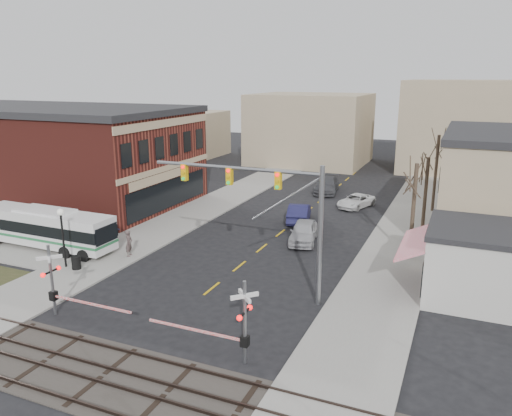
% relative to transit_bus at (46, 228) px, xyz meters
% --- Properties ---
extents(ground, '(160.00, 160.00, 0.00)m').
position_rel_transit_bus_xyz_m(ground, '(14.75, -3.63, -1.65)').
color(ground, black).
rests_on(ground, ground).
extents(sidewalk_west, '(5.00, 60.00, 0.12)m').
position_rel_transit_bus_xyz_m(sidewalk_west, '(5.25, 16.37, -1.59)').
color(sidewalk_west, gray).
rests_on(sidewalk_west, ground).
extents(sidewalk_east, '(5.00, 60.00, 0.12)m').
position_rel_transit_bus_xyz_m(sidewalk_east, '(24.25, 16.37, -1.59)').
color(sidewalk_east, gray).
rests_on(sidewalk_east, ground).
extents(ballast_strip, '(160.00, 5.00, 0.06)m').
position_rel_transit_bus_xyz_m(ballast_strip, '(14.75, -11.63, -1.62)').
color(ballast_strip, '#332D28').
rests_on(ballast_strip, ground).
extents(rail_tracks, '(160.00, 3.91, 0.14)m').
position_rel_transit_bus_xyz_m(rail_tracks, '(14.75, -11.63, -1.53)').
color(rail_tracks, '#2D231E').
rests_on(rail_tracks, ground).
extents(brick_building, '(30.40, 15.40, 9.60)m').
position_rel_transit_bus_xyz_m(brick_building, '(-12.23, 12.37, 3.16)').
color(brick_building, maroon).
rests_on(brick_building, ground).
extents(awning_shop, '(9.74, 6.20, 4.30)m').
position_rel_transit_bus_xyz_m(awning_shop, '(30.72, 3.37, 0.51)').
color(awning_shop, beige).
rests_on(awning_shop, ground).
extents(tree_east_a, '(0.28, 0.28, 6.75)m').
position_rel_transit_bus_xyz_m(tree_east_a, '(25.25, 8.37, 1.84)').
color(tree_east_a, '#382B21').
rests_on(tree_east_a, sidewalk_east).
extents(tree_east_b, '(0.28, 0.28, 6.30)m').
position_rel_transit_bus_xyz_m(tree_east_b, '(25.55, 14.37, 1.62)').
color(tree_east_b, '#382B21').
rests_on(tree_east_b, sidewalk_east).
extents(tree_east_c, '(0.28, 0.28, 7.20)m').
position_rel_transit_bus_xyz_m(tree_east_c, '(25.75, 22.37, 2.07)').
color(tree_east_c, '#382B21').
rests_on(tree_east_c, sidewalk_east).
extents(transit_bus, '(11.28, 2.58, 2.90)m').
position_rel_transit_bus_xyz_m(transit_bus, '(0.00, 0.00, 0.00)').
color(transit_bus, silver).
rests_on(transit_bus, ground).
extents(traffic_signal_mast, '(10.52, 0.30, 8.00)m').
position_rel_transit_bus_xyz_m(traffic_signal_mast, '(18.45, -1.12, 4.12)').
color(traffic_signal_mast, gray).
rests_on(traffic_signal_mast, ground).
extents(rr_crossing_west, '(5.60, 1.36, 4.00)m').
position_rel_transit_bus_xyz_m(rr_crossing_west, '(8.91, -7.98, 0.32)').
color(rr_crossing_west, gray).
rests_on(rr_crossing_west, ground).
extents(rr_crossing_east, '(5.60, 1.36, 4.00)m').
position_rel_transit_bus_xyz_m(rr_crossing_east, '(19.55, -8.24, 0.32)').
color(rr_crossing_east, gray).
rests_on(rr_crossing_east, ground).
extents(street_lamp, '(0.44, 0.44, 4.05)m').
position_rel_transit_bus_xyz_m(street_lamp, '(4.11, -2.56, 1.39)').
color(street_lamp, black).
rests_on(street_lamp, sidewalk_west).
extents(trash_bin, '(0.60, 0.60, 0.89)m').
position_rel_transit_bus_xyz_m(trash_bin, '(5.07, -2.59, -1.09)').
color(trash_bin, black).
rests_on(trash_bin, sidewalk_west).
extents(car_a, '(2.85, 5.15, 1.66)m').
position_rel_transit_bus_xyz_m(car_a, '(17.18, 9.02, -0.82)').
color(car_a, '#AAAAAE').
rests_on(car_a, ground).
extents(car_b, '(2.81, 5.28, 1.65)m').
position_rel_transit_bus_xyz_m(car_b, '(15.09, 14.22, -0.82)').
color(car_b, '#1A1A41').
rests_on(car_b, ground).
extents(car_c, '(3.49, 5.06, 1.29)m').
position_rel_transit_bus_xyz_m(car_c, '(18.68, 21.09, -1.01)').
color(car_c, silver).
rests_on(car_c, ground).
extents(car_d, '(3.13, 6.07, 1.68)m').
position_rel_transit_bus_xyz_m(car_d, '(14.30, 26.29, -0.81)').
color(car_d, '#3D3E42').
rests_on(car_d, ground).
extents(pedestrian_near, '(0.60, 0.78, 1.89)m').
position_rel_transit_bus_xyz_m(pedestrian_near, '(6.78, 0.86, -0.58)').
color(pedestrian_near, '#514241').
rests_on(pedestrian_near, sidewalk_west).
extents(pedestrian_far, '(0.99, 0.94, 1.61)m').
position_rel_transit_bus_xyz_m(pedestrian_far, '(3.66, 3.25, -0.73)').
color(pedestrian_far, '#35345B').
rests_on(pedestrian_far, sidewalk_west).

